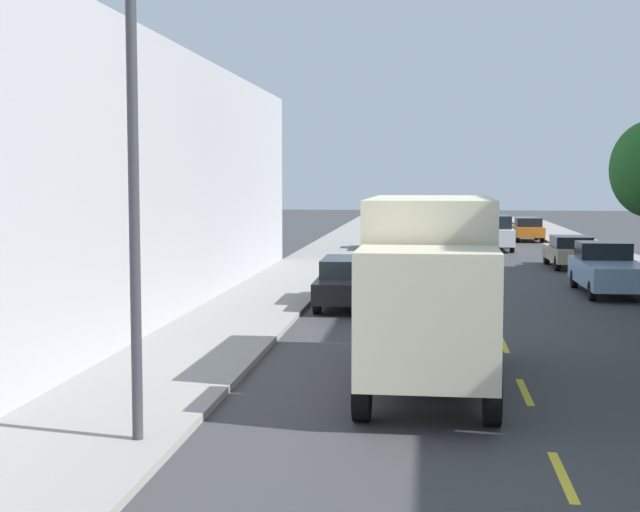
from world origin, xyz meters
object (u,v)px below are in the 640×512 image
object	(u,v)px
parked_hatchback_forest	(380,237)
parked_sedan_champagne	(570,251)
street_lamp	(143,168)
delivery_box_truck	(430,281)
parked_hatchback_orange	(527,229)
parked_wagon_black	(348,281)
parked_pickup_sky	(608,270)
moving_white_sedan	(494,232)

from	to	relation	value
parked_hatchback_forest	parked_sedan_champagne	bearing A→B (deg)	-43.60
street_lamp	parked_hatchback_forest	xyz separation A→B (m)	(1.50, 37.72, -3.40)
delivery_box_truck	parked_sedan_champagne	distance (m)	25.10
delivery_box_truck	parked_sedan_champagne	bearing A→B (deg)	75.47
parked_hatchback_orange	parked_wagon_black	distance (m)	32.21
parked_sedan_champagne	parked_pickup_sky	size ratio (longest dim) A/B	0.86
moving_white_sedan	parked_hatchback_forest	bearing A→B (deg)	-167.92
parked_sedan_champagne	parked_wagon_black	size ratio (longest dim) A/B	0.96
moving_white_sedan	parked_sedan_champagne	bearing A→B (deg)	-74.72
delivery_box_truck	parked_hatchback_orange	distance (m)	42.15
delivery_box_truck	parked_hatchback_orange	world-z (taller)	delivery_box_truck
parked_hatchback_orange	moving_white_sedan	world-z (taller)	moving_white_sedan
parked_sedan_champagne	parked_wagon_black	distance (m)	16.20
parked_hatchback_forest	parked_sedan_champagne	world-z (taller)	parked_hatchback_forest
parked_pickup_sky	parked_wagon_black	distance (m)	9.68
street_lamp	parked_hatchback_orange	distance (m)	47.88
street_lamp	parked_hatchback_orange	bearing A→B (deg)	77.46
parked_hatchback_orange	parked_sedan_champagne	size ratio (longest dim) A/B	0.89
parked_hatchback_forest	parked_wagon_black	bearing A→B (deg)	-89.62
parked_hatchback_forest	parked_pickup_sky	size ratio (longest dim) A/B	0.76
parked_wagon_black	parked_pickup_sky	bearing A→B (deg)	26.06
parked_hatchback_orange	parked_sedan_champagne	xyz separation A→B (m)	(0.07, -17.41, -0.01)
parked_pickup_sky	moving_white_sedan	xyz separation A→B (m)	(-2.60, 19.20, 0.16)
parked_hatchback_orange	parked_wagon_black	bearing A→B (deg)	-105.71
delivery_box_truck	parked_hatchback_forest	world-z (taller)	delivery_box_truck
parked_hatchback_forest	moving_white_sedan	world-z (taller)	moving_white_sedan
delivery_box_truck	parked_sedan_champagne	world-z (taller)	delivery_box_truck
parked_sedan_champagne	parked_wagon_black	bearing A→B (deg)	-122.87
street_lamp	parked_pickup_sky	bearing A→B (deg)	62.47
parked_sedan_champagne	parked_hatchback_orange	bearing A→B (deg)	90.23
street_lamp	parked_hatchback_forest	size ratio (longest dim) A/B	1.72
parked_wagon_black	moving_white_sedan	distance (m)	24.23
parked_pickup_sky	parked_wagon_black	xyz separation A→B (m)	(-8.70, -4.25, -0.02)
parked_hatchback_orange	parked_pickup_sky	world-z (taller)	parked_pickup_sky
parked_hatchback_forest	parked_pickup_sky	distance (m)	19.93
parked_hatchback_forest	parked_sedan_champagne	distance (m)	12.34
delivery_box_truck	parked_sedan_champagne	size ratio (longest dim) A/B	1.61
parked_hatchback_orange	parked_pickup_sky	bearing A→B (deg)	-90.04
delivery_box_truck	parked_hatchback_orange	size ratio (longest dim) A/B	1.82
delivery_box_truck	parked_hatchback_forest	distance (m)	32.91
parked_hatchback_forest	parked_wagon_black	size ratio (longest dim) A/B	0.86
street_lamp	parked_sedan_champagne	bearing A→B (deg)	70.33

